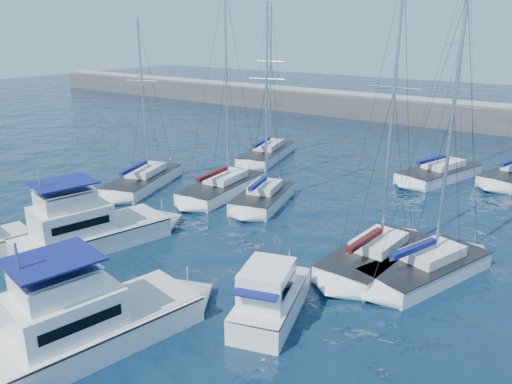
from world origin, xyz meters
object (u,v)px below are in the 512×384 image
Objects in this scene: motor_yacht_stbd_outer at (270,300)px; sailboat_back_b at (439,172)px; motor_yacht_port_inner at (84,230)px; sailboat_mid_e at (426,267)px; sailboat_mid_d at (374,256)px; sailboat_back_a at (267,153)px; sailboat_mid_a at (144,180)px; sailboat_mid_c at (263,197)px; motor_yacht_stbd_inner at (83,323)px; sailboat_mid_b at (223,187)px.

sailboat_back_b reaches higher than motor_yacht_stbd_outer.
sailboat_mid_e is at bearing 38.61° from motor_yacht_port_inner.
sailboat_back_a is (-18.24, 15.96, -0.01)m from sailboat_mid_d.
sailboat_back_a reaches higher than motor_yacht_port_inner.
sailboat_mid_c reaches higher than sailboat_mid_a.
sailboat_mid_c is (-9.02, 12.33, -0.40)m from motor_yacht_stbd_outer.
sailboat_back_a reaches higher than motor_yacht_stbd_outer.
sailboat_mid_c is 16.75m from sailboat_back_b.
motor_yacht_port_inner is 0.63× the size of sailboat_back_a.
motor_yacht_stbd_inner is 17.17m from sailboat_mid_e.
sailboat_mid_b reaches higher than sailboat_mid_d.
motor_yacht_port_inner is at bearing 163.76° from motor_yacht_stbd_outer.
sailboat_back_a is at bearing 58.24° from sailboat_mid_a.
motor_yacht_stbd_outer is 0.44× the size of sailboat_mid_a.
sailboat_back_a is at bearing 122.55° from motor_yacht_stbd_inner.
sailboat_mid_a is 0.75× the size of sailboat_back_b.
sailboat_mid_e is 0.95× the size of sailboat_back_a.
sailboat_mid_c is 0.81× the size of sailboat_back_b.
sailboat_mid_d is at bearing -25.57° from sailboat_mid_a.
motor_yacht_port_inner is 0.66× the size of sailboat_mid_e.
motor_yacht_port_inner is 13.21m from motor_yacht_stbd_outer.
motor_yacht_stbd_outer is 15.29m from sailboat_mid_c.
motor_yacht_port_inner is 0.70× the size of sailboat_mid_a.
sailboat_mid_e is at bearing 44.30° from motor_yacht_stbd_outer.
motor_yacht_stbd_inner is at bearing -111.73° from sailboat_mid_d.
sailboat_mid_b is at bearing -87.08° from sailboat_back_a.
motor_yacht_stbd_inner is 7.96m from motor_yacht_stbd_outer.
sailboat_mid_d is (10.72, -4.56, -0.01)m from sailboat_mid_c.
sailboat_back_a is (-3.46, 11.16, -0.01)m from sailboat_mid_b.
sailboat_mid_c is at bearing -9.54° from sailboat_mid_b.
sailboat_mid_e is (24.04, -2.08, 0.02)m from sailboat_mid_a.
sailboat_mid_e is at bearing -20.31° from sailboat_mid_b.
sailboat_mid_d is (14.91, 7.96, -0.60)m from motor_yacht_port_inner.
sailboat_mid_d is (21.29, -2.43, 0.03)m from sailboat_mid_a.
motor_yacht_stbd_outer is at bearing -72.58° from sailboat_back_b.
sailboat_back_b is (19.22, 16.47, 0.05)m from sailboat_mid_a.
motor_yacht_stbd_outer is at bearing 14.18° from motor_yacht_port_inner.
sailboat_mid_c is at bearing -7.69° from sailboat_mid_a.
motor_yacht_port_inner is 0.61× the size of sailboat_mid_d.
motor_yacht_stbd_inner is at bearing -92.56° from sailboat_mid_c.
sailboat_mid_d is (6.67, 13.99, -0.60)m from motor_yacht_stbd_inner.
sailboat_mid_b reaches higher than sailboat_back_a.
sailboat_mid_c is (4.07, -0.25, 0.01)m from sailboat_mid_b.
sailboat_mid_a is 21.43m from sailboat_mid_d.
motor_yacht_port_inner is 1.57× the size of motor_yacht_stbd_outer.
motor_yacht_port_inner is 16.91m from sailboat_mid_d.
motor_yacht_stbd_inner is 0.68× the size of sailboat_mid_a.
sailboat_back_a is at bearing 108.54° from sailboat_mid_c.
sailboat_mid_e is (9.42, 14.35, -0.61)m from motor_yacht_stbd_inner.
sailboat_mid_a is at bearing -166.05° from sailboat_mid_b.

